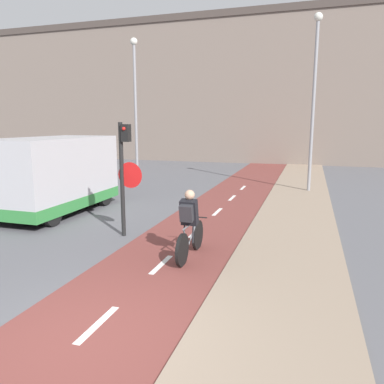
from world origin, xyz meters
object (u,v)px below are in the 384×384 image
(van, at_px, (54,176))
(traffic_light_pole, at_px, (125,167))
(street_lamp_far, at_px, (135,96))
(cyclist_near, at_px, (190,227))
(street_lamp_sidewalk, at_px, (314,87))

(van, bearing_deg, traffic_light_pole, -25.80)
(van, bearing_deg, street_lamp_far, 93.94)
(traffic_light_pole, height_order, cyclist_near, traffic_light_pole)
(traffic_light_pole, relative_size, van, 0.66)
(street_lamp_far, distance_m, van, 7.90)
(street_lamp_far, relative_size, cyclist_near, 3.86)
(traffic_light_pole, bearing_deg, street_lamp_far, 114.02)
(street_lamp_far, height_order, cyclist_near, street_lamp_far)
(street_lamp_sidewalk, xyz_separation_m, cyclist_near, (-2.46, -9.43, -3.74))
(traffic_light_pole, xyz_separation_m, street_lamp_far, (-3.99, 8.95, 2.45))
(traffic_light_pole, height_order, street_lamp_far, street_lamp_far)
(street_lamp_sidewalk, bearing_deg, cyclist_near, -104.60)
(street_lamp_far, distance_m, street_lamp_sidewalk, 8.58)
(cyclist_near, bearing_deg, street_lamp_sidewalk, 75.40)
(street_lamp_far, relative_size, street_lamp_sidewalk, 0.96)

